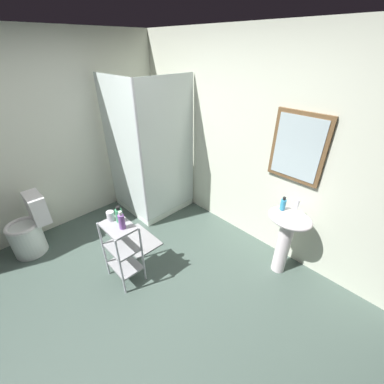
{
  "coord_description": "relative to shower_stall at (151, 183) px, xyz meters",
  "views": [
    {
      "loc": [
        1.65,
        -0.66,
        2.3
      ],
      "look_at": [
        0.06,
        0.88,
        0.98
      ],
      "focal_mm": 23.22,
      "sensor_mm": 36.0,
      "label": 1
    }
  ],
  "objects": [
    {
      "name": "bath_mat",
      "position": [
        0.5,
        -0.63,
        -0.45
      ],
      "size": [
        0.6,
        0.4,
        0.02
      ],
      "primitive_type": "cube",
      "color": "gray",
      "rests_on": "ground_plane"
    },
    {
      "name": "toilet",
      "position": [
        -0.27,
        -1.67,
        -0.15
      ],
      "size": [
        0.37,
        0.49,
        0.76
      ],
      "color": "white",
      "rests_on": "ground_plane"
    },
    {
      "name": "storage_cart",
      "position": [
        0.93,
        -1.06,
        -0.03
      ],
      "size": [
        0.38,
        0.28,
        0.74
      ],
      "color": "silver",
      "rests_on": "ground_plane"
    },
    {
      "name": "body_wash_bottle_green",
      "position": [
        0.88,
        -1.0,
        0.35
      ],
      "size": [
        0.07,
        0.07,
        0.18
      ],
      "color": "#3A9862",
      "rests_on": "storage_cart"
    },
    {
      "name": "ground_plane",
      "position": [
        1.21,
        -1.23,
        -0.47
      ],
      "size": [
        4.2,
        4.2,
        0.02
      ],
      "primitive_type": "cube",
      "color": "#42534B"
    },
    {
      "name": "shower_stall",
      "position": [
        0.0,
        0.0,
        0.0
      ],
      "size": [
        0.92,
        0.92,
        2.0
      ],
      "color": "white",
      "rests_on": "ground_plane"
    },
    {
      "name": "wall_left",
      "position": [
        -0.64,
        -1.23,
        0.79
      ],
      "size": [
        0.1,
        4.2,
        2.5
      ],
      "primitive_type": "cube",
      "color": "silver",
      "rests_on": "ground_plane"
    },
    {
      "name": "wall_back",
      "position": [
        1.22,
        0.62,
        0.79
      ],
      "size": [
        4.2,
        0.14,
        2.5
      ],
      "color": "silver",
      "rests_on": "ground_plane"
    },
    {
      "name": "sink_faucet",
      "position": [
        2.07,
        0.41,
        0.4
      ],
      "size": [
        0.03,
        0.03,
        0.1
      ],
      "primitive_type": "cylinder",
      "color": "silver",
      "rests_on": "pedestal_sink"
    },
    {
      "name": "hand_soap_bottle",
      "position": [
        1.97,
        0.28,
        0.41
      ],
      "size": [
        0.06,
        0.06,
        0.15
      ],
      "color": "#389ED1",
      "rests_on": "pedestal_sink"
    },
    {
      "name": "rinse_cup",
      "position": [
        0.8,
        -1.06,
        0.33
      ],
      "size": [
        0.08,
        0.08,
        0.1
      ],
      "primitive_type": "cylinder",
      "color": "silver",
      "rests_on": "storage_cart"
    },
    {
      "name": "conditioner_bottle_purple",
      "position": [
        1.0,
        -1.04,
        0.36
      ],
      "size": [
        0.06,
        0.06,
        0.2
      ],
      "color": "#8653A9",
      "rests_on": "storage_cart"
    },
    {
      "name": "pedestal_sink",
      "position": [
        2.07,
        0.29,
        0.12
      ],
      "size": [
        0.46,
        0.37,
        0.81
      ],
      "color": "white",
      "rests_on": "ground_plane"
    }
  ]
}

